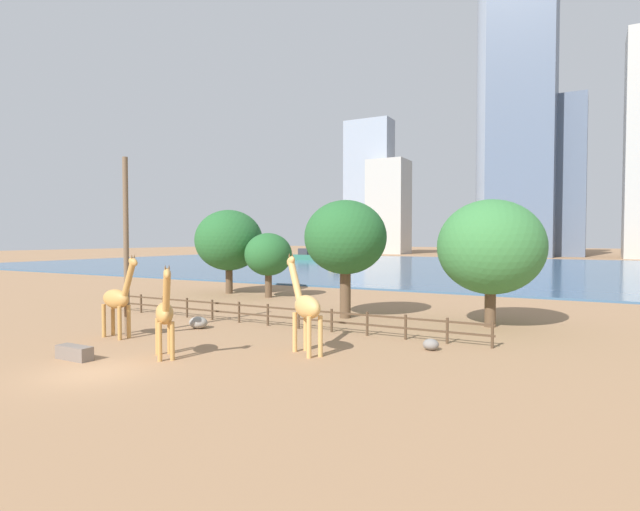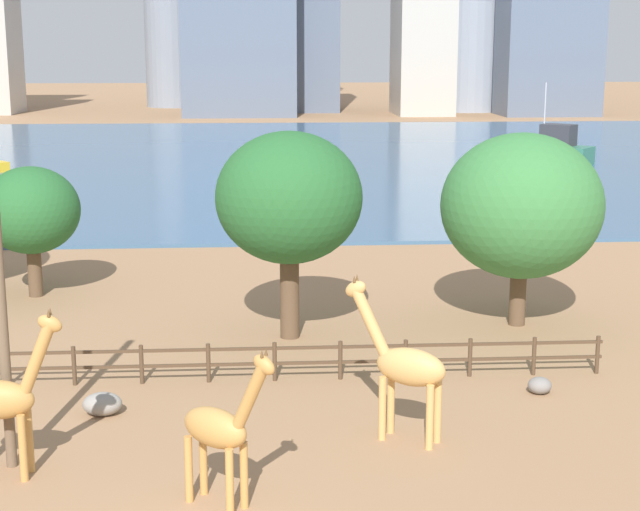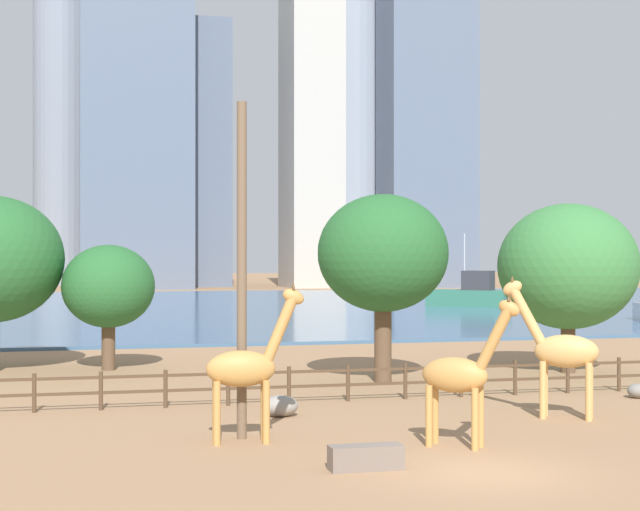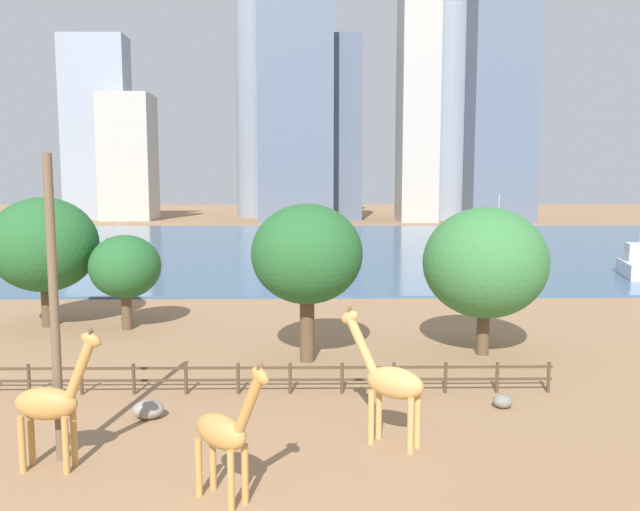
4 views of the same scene
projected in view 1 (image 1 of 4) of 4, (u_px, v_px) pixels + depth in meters
The scene contains 21 objects.
ground_plane at pixel (483, 267), 89.67m from camera, with size 400.00×400.00×0.00m, color #9E7551.
harbor_water at pixel (480, 268), 87.03m from camera, with size 180.00×86.00×0.20m, color #3D6084.
giraffe_tall at pixel (165, 313), 21.76m from camera, with size 2.48×2.17×4.17m.
giraffe_companion at pixel (118, 299), 26.20m from camera, with size 2.84×0.92×4.44m.
giraffe_young at pixel (305, 306), 22.68m from camera, with size 2.93×2.15×4.56m.
utility_pole at pixel (126, 247), 26.67m from camera, with size 0.28×0.28×9.58m, color brown.
boulder_near_fence at pixel (198, 323), 29.03m from camera, with size 1.17×0.92×0.69m, color gray.
boulder_by_pole at pixel (431, 344), 23.40m from camera, with size 0.75×0.71×0.54m, color gray.
feeding_trough at pixel (74, 353), 21.58m from camera, with size 1.80×0.60×0.60m, color #72665B.
enclosure_fence at pixel (268, 313), 29.95m from camera, with size 26.12×0.14×1.30m.
tree_left_large at pixel (491, 247), 29.43m from camera, with size 6.23×6.23×7.55m.
tree_center_broad at pixel (268, 255), 44.10m from camera, with size 4.20×4.20×5.72m.
tree_right_tall at pixel (229, 240), 47.26m from camera, with size 6.38×6.38×7.94m.
tree_left_small at pixel (345, 238), 32.72m from camera, with size 5.41×5.41×7.76m.
boat_ferry at pixel (340, 263), 87.32m from camera, with size 4.27×3.92×3.85m.
boat_tug at pixel (306, 256), 115.71m from camera, with size 6.40×3.40×2.67m.
skyline_tower_needle at pixel (523, 94), 140.45m from camera, with size 17.52×15.20×91.75m, color slate.
skyline_block_central at pixel (570, 178), 144.68m from camera, with size 8.73×14.67×45.69m, color slate.
skyline_tower_glass at pixel (369, 187), 176.09m from camera, with size 16.39×8.03×46.61m, color #939EAD.
skyline_tower_short at pixel (389, 207), 167.75m from camera, with size 12.56×11.40×31.36m, color #B7B2A8.
skyline_block_wide at pixel (493, 100), 166.20m from camera, with size 10.49×10.49×102.76m, color gray.
Camera 1 is at (16.96, -12.70, 5.26)m, focal length 28.00 mm.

